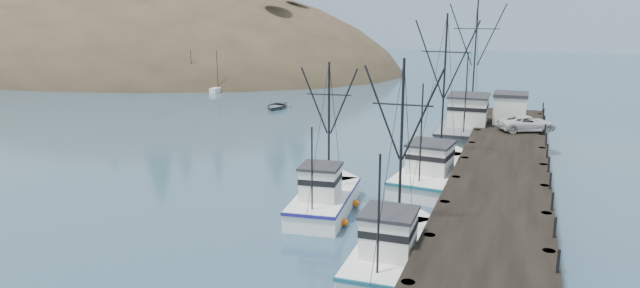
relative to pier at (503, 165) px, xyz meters
The scene contains 13 objects.
ground 21.33m from the pier, 131.19° to the right, with size 400.00×400.00×0.00m, color #29465D.
pier is the anchor object (origin of this frame).
headland 108.95m from the pier, 144.86° to the left, with size 134.80×78.00×51.00m.
distant_ridge 154.06m from the pier, 91.49° to the left, with size 360.00×40.00×26.00m, color #9EB2C6.
distant_ridge_far 177.43m from the pier, 107.72° to the left, with size 180.00×25.00×18.00m, color silver.
moored_sailboats 61.89m from the pier, 141.64° to the left, with size 21.95×18.65×6.35m.
trawler_near 15.28m from the pier, 106.51° to the right, with size 3.43×10.05×10.39m.
trawler_mid 13.18m from the pier, 139.91° to the right, with size 3.92×9.36×9.50m.
trawler_far 4.66m from the pier, behind, with size 4.99×12.21×12.30m.
work_vessel 15.61m from the pier, 103.99° to the left, with size 5.01×16.27×13.56m.
pier_shed 14.15m from the pier, 90.62° to the left, with size 3.00×3.20×2.80m.
pickup_truck 11.00m from the pier, 82.55° to the left, with size 2.23×4.84×1.34m, color silver.
motorboat 37.25m from the pier, 139.32° to the left, with size 3.35×4.69×0.97m, color #53585C.
Camera 1 is at (15.10, -24.12, 12.33)m, focal length 32.00 mm.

